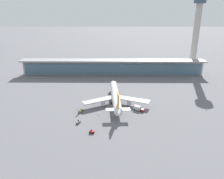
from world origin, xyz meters
TOP-DOWN VIEW (x-y plane):
  - ground_plane at (0.00, 0.00)m, footprint 1200.00×1200.00m
  - airliner_on_stand at (2.68, 3.45)m, footprint 47.93×62.43m
  - service_truck_near_nose_white at (-14.74, 3.97)m, footprint 6.93×2.93m
  - service_truck_under_wing_olive at (1.41, -8.01)m, footprint 2.32×6.90m
  - service_truck_mid_apron_red at (17.90, -8.15)m, footprint 7.26×6.15m
  - service_truck_by_tail_grey at (-19.96, -26.26)m, footprint 2.58×3.27m
  - service_truck_on_taxiway_olive at (-20.60, -11.04)m, footprint 3.54×6.87m
  - service_truck_at_far_stand_red at (-10.76, -37.31)m, footprint 3.17×2.31m
  - terminal_building at (0.00, 76.77)m, footprint 183.60×12.80m
  - control_tower at (86.64, 95.95)m, footprint 12.00×12.00m
  - safety_cone_alpha at (-8.56, -15.82)m, footprint 0.62×0.62m

SIDE VIEW (x-z plane):
  - ground_plane at x=0.00m, z-range 0.00..0.00m
  - safety_cone_alpha at x=-8.56m, z-range -0.03..0.67m
  - service_truck_near_nose_white at x=-14.74m, z-range -0.54..2.16m
  - service_truck_under_wing_olive at x=1.41m, z-range -0.54..2.16m
  - service_truck_on_taxiway_olive at x=-20.60m, z-range -0.54..2.16m
  - service_truck_by_tail_grey at x=-19.96m, z-range -0.15..1.90m
  - service_truck_at_far_stand_red at x=-10.76m, z-range -0.15..1.90m
  - service_truck_mid_apron_red at x=17.90m, z-range 0.14..3.24m
  - airliner_on_stand at x=2.68m, z-range -3.08..13.54m
  - terminal_building at x=0.00m, z-range 0.27..15.47m
  - control_tower at x=86.64m, z-range 3.48..83.93m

